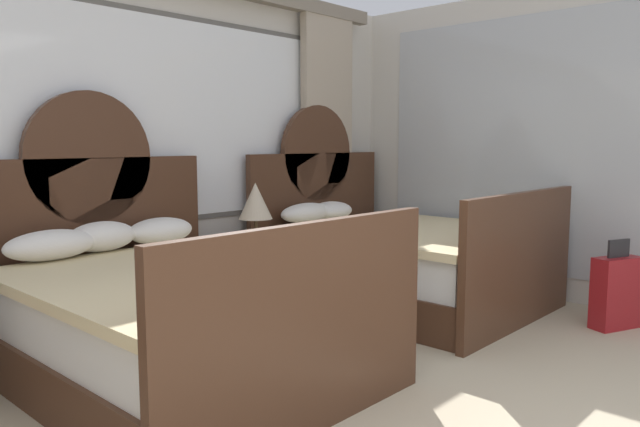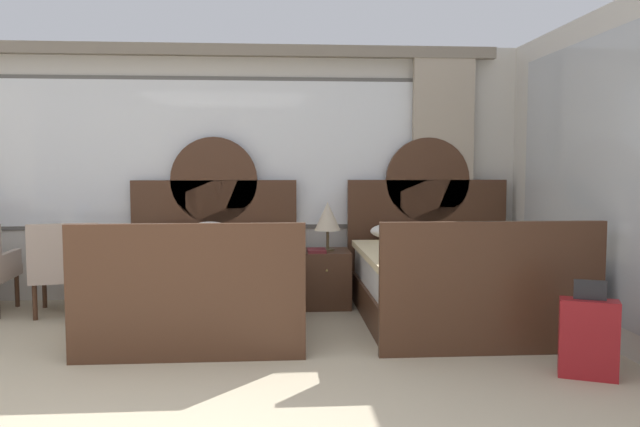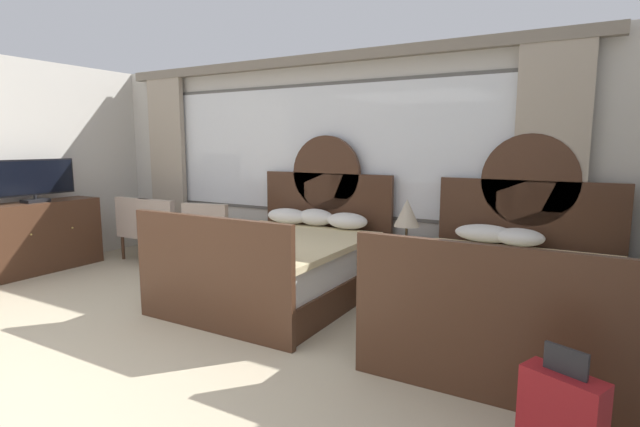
{
  "view_description": "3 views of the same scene",
  "coord_description": "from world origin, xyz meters",
  "px_view_note": "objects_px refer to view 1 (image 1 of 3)",
  "views": [
    {
      "loc": [
        -1.83,
        -0.19,
        1.38
      ],
      "look_at": [
        0.94,
        2.37,
        0.93
      ],
      "focal_mm": 34.02,
      "sensor_mm": 36.0,
      "label": 1
    },
    {
      "loc": [
        0.79,
        -2.79,
        1.45
      ],
      "look_at": [
        1.14,
        2.2,
        1.04
      ],
      "focal_mm": 34.8,
      "sensor_mm": 36.0,
      "label": 2
    },
    {
      "loc": [
        2.93,
        -1.25,
        1.62
      ],
      "look_at": [
        0.81,
        2.46,
        1.0
      ],
      "focal_mm": 26.61,
      "sensor_mm": 36.0,
      "label": 3
    }
  ],
  "objects_px": {
    "bed_near_window": "(175,313)",
    "bed_near_mirror": "(400,259)",
    "nightstand_between_beds": "(253,280)",
    "book_on_nightstand": "(252,246)",
    "table_lamp_on_nightstand": "(255,202)",
    "suitcase_on_floor": "(616,292)"
  },
  "relations": [
    {
      "from": "book_on_nightstand",
      "to": "suitcase_on_floor",
      "type": "xyz_separation_m",
      "value": [
        1.7,
        -2.13,
        -0.31
      ]
    },
    {
      "from": "nightstand_between_beds",
      "to": "book_on_nightstand",
      "type": "relative_size",
      "value": 2.19
    },
    {
      "from": "table_lamp_on_nightstand",
      "to": "nightstand_between_beds",
      "type": "bearing_deg",
      "value": 159.47
    },
    {
      "from": "table_lamp_on_nightstand",
      "to": "book_on_nightstand",
      "type": "distance_m",
      "value": 0.36
    },
    {
      "from": "bed_near_mirror",
      "to": "book_on_nightstand",
      "type": "bearing_deg",
      "value": 156.73
    },
    {
      "from": "bed_near_window",
      "to": "book_on_nightstand",
      "type": "relative_size",
      "value": 8.15
    },
    {
      "from": "bed_near_window",
      "to": "table_lamp_on_nightstand",
      "type": "bearing_deg",
      "value": 27.45
    },
    {
      "from": "nightstand_between_beds",
      "to": "suitcase_on_floor",
      "type": "bearing_deg",
      "value": -54.14
    },
    {
      "from": "table_lamp_on_nightstand",
      "to": "suitcase_on_floor",
      "type": "distance_m",
      "value": 2.8
    },
    {
      "from": "bed_near_window",
      "to": "book_on_nightstand",
      "type": "xyz_separation_m",
      "value": [
        1.05,
        0.52,
        0.2
      ]
    },
    {
      "from": "bed_near_mirror",
      "to": "nightstand_between_beds",
      "type": "bearing_deg",
      "value": 151.08
    },
    {
      "from": "table_lamp_on_nightstand",
      "to": "suitcase_on_floor",
      "type": "height_order",
      "value": "table_lamp_on_nightstand"
    },
    {
      "from": "bed_near_window",
      "to": "bed_near_mirror",
      "type": "relative_size",
      "value": 1.0
    },
    {
      "from": "bed_near_window",
      "to": "book_on_nightstand",
      "type": "distance_m",
      "value": 1.18
    },
    {
      "from": "bed_near_mirror",
      "to": "table_lamp_on_nightstand",
      "type": "distance_m",
      "value": 1.37
    },
    {
      "from": "bed_near_mirror",
      "to": "nightstand_between_beds",
      "type": "relative_size",
      "value": 3.72
    },
    {
      "from": "bed_near_mirror",
      "to": "nightstand_between_beds",
      "type": "xyz_separation_m",
      "value": [
        -1.13,
        0.62,
        -0.09
      ]
    },
    {
      "from": "bed_near_mirror",
      "to": "book_on_nightstand",
      "type": "distance_m",
      "value": 1.34
    },
    {
      "from": "bed_near_mirror",
      "to": "table_lamp_on_nightstand",
      "type": "relative_size",
      "value": 4.3
    },
    {
      "from": "bed_near_window",
      "to": "book_on_nightstand",
      "type": "height_order",
      "value": "bed_near_window"
    },
    {
      "from": "bed_near_window",
      "to": "suitcase_on_floor",
      "type": "distance_m",
      "value": 3.19
    },
    {
      "from": "bed_near_window",
      "to": "nightstand_between_beds",
      "type": "bearing_deg",
      "value": 28.45
    }
  ]
}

